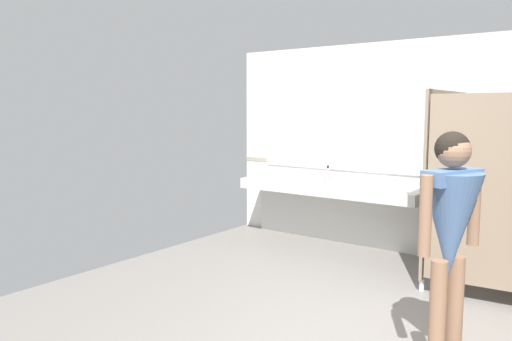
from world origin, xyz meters
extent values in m
cube|color=silver|center=(0.00, 3.18, 1.33)|extent=(6.61, 0.12, 2.66)
cube|color=#9E937F|center=(0.00, 3.11, 1.05)|extent=(6.61, 0.01, 0.06)
cube|color=silver|center=(-1.69, 2.80, 0.77)|extent=(2.52, 0.59, 0.14)
cube|color=silver|center=(-1.69, 3.06, 0.35)|extent=(2.52, 0.08, 0.70)
cube|color=#ADADA8|center=(-2.53, 2.77, 0.79)|extent=(0.42, 0.33, 0.11)
cylinder|color=silver|center=(-2.53, 3.01, 0.89)|extent=(0.04, 0.04, 0.11)
cylinder|color=silver|center=(-2.53, 2.95, 0.94)|extent=(0.03, 0.11, 0.03)
sphere|color=silver|center=(-2.46, 3.02, 0.87)|extent=(0.04, 0.04, 0.04)
cube|color=#ADADA8|center=(-1.69, 2.77, 0.79)|extent=(0.42, 0.33, 0.11)
cylinder|color=silver|center=(-1.69, 3.01, 0.89)|extent=(0.04, 0.04, 0.11)
cylinder|color=silver|center=(-1.69, 2.95, 0.94)|extent=(0.03, 0.11, 0.03)
sphere|color=silver|center=(-1.62, 3.02, 0.87)|extent=(0.04, 0.04, 0.04)
cube|color=#ADADA8|center=(-0.85, 2.77, 0.79)|extent=(0.42, 0.33, 0.11)
cylinder|color=silver|center=(-0.85, 3.01, 0.89)|extent=(0.04, 0.04, 0.11)
cylinder|color=silver|center=(-0.85, 2.95, 0.94)|extent=(0.03, 0.11, 0.03)
sphere|color=silver|center=(-0.78, 3.02, 0.87)|extent=(0.04, 0.04, 0.04)
cube|color=silver|center=(-1.69, 3.11, 1.57)|extent=(2.42, 0.02, 1.17)
cube|color=#84705B|center=(-0.10, 2.43, 1.06)|extent=(0.03, 1.33, 1.88)
cylinder|color=silver|center=(-0.10, 1.83, 0.06)|extent=(0.05, 0.05, 0.12)
cube|color=#84705B|center=(0.39, 1.80, 1.06)|extent=(0.89, 0.11, 1.78)
cylinder|color=#8C664C|center=(0.60, 0.40, 0.41)|extent=(0.11, 0.11, 0.81)
cylinder|color=#8C664C|center=(0.53, 0.23, 0.41)|extent=(0.11, 0.11, 0.81)
cone|color=#4C6B99|center=(0.57, 0.32, 1.04)|extent=(0.52, 0.52, 0.70)
cube|color=#4C6B99|center=(0.57, 0.32, 1.36)|extent=(0.31, 0.47, 0.10)
cylinder|color=#8C664C|center=(0.66, 0.55, 1.13)|extent=(0.08, 0.08, 0.52)
cylinder|color=#8C664C|center=(0.48, 0.08, 1.13)|extent=(0.08, 0.08, 0.52)
sphere|color=#8C664C|center=(0.57, 0.32, 1.53)|extent=(0.22, 0.22, 0.22)
sphere|color=black|center=(0.56, 0.32, 1.54)|extent=(0.22, 0.22, 0.22)
cylinder|color=#D899B2|center=(-1.80, 2.98, 0.92)|extent=(0.07, 0.07, 0.18)
cylinder|color=black|center=(-1.80, 2.98, 1.03)|extent=(0.03, 0.03, 0.04)
cylinder|color=beige|center=(-1.04, 2.74, 0.88)|extent=(0.07, 0.07, 0.09)
camera|label=1|loc=(1.49, -3.06, 1.79)|focal=35.41mm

